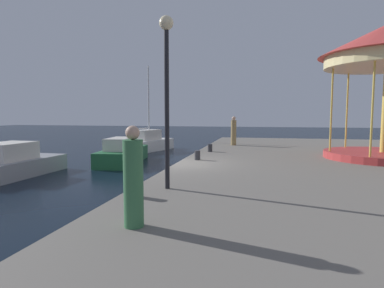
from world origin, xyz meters
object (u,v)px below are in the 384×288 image
(sailboat_white, at_px, (147,143))
(bollard_south, at_px, (134,188))
(bollard_center, at_px, (197,155))
(bollard_north, at_px, (210,148))
(motorboat_grey, at_px, (12,164))
(motorboat_green, at_px, (122,153))
(person_mid_promenade, at_px, (234,132))
(person_near_carousel, at_px, (133,180))
(lamp_post_mid_promenade, at_px, (167,72))

(sailboat_white, distance_m, bollard_south, 16.63)
(sailboat_white, bearing_deg, bollard_center, -58.37)
(sailboat_white, xyz_separation_m, bollard_center, (5.77, -9.37, 0.39))
(bollard_north, bearing_deg, motorboat_grey, -151.73)
(sailboat_white, xyz_separation_m, motorboat_green, (0.80, -6.03, -0.06))
(motorboat_grey, distance_m, motorboat_green, 5.59)
(motorboat_grey, xyz_separation_m, bollard_south, (7.87, -5.03, 0.44))
(motorboat_green, height_order, bollard_north, motorboat_green)
(bollard_south, relative_size, bollard_north, 1.00)
(bollard_north, height_order, person_mid_promenade, person_mid_promenade)
(bollard_south, xyz_separation_m, bollard_north, (0.29, 9.42, 0.00))
(bollard_north, bearing_deg, person_near_carousel, -87.45)
(sailboat_white, relative_size, motorboat_green, 1.23)
(motorboat_green, height_order, person_mid_promenade, person_mid_promenade)
(sailboat_white, relative_size, bollard_north, 15.82)
(person_near_carousel, height_order, person_mid_promenade, person_mid_promenade)
(motorboat_green, bearing_deg, person_near_carousel, -64.42)
(bollard_center, bearing_deg, motorboat_green, 146.13)
(bollard_south, distance_m, person_mid_promenade, 13.33)
(motorboat_grey, height_order, motorboat_green, motorboat_grey)
(person_mid_promenade, bearing_deg, person_near_carousel, -91.42)
(sailboat_white, relative_size, bollard_south, 15.82)
(sailboat_white, bearing_deg, bollard_south, -70.59)
(motorboat_grey, relative_size, person_near_carousel, 2.75)
(lamp_post_mid_promenade, bearing_deg, motorboat_green, 121.19)
(bollard_center, xyz_separation_m, bollard_south, (-0.25, -6.31, 0.00))
(bollard_center, bearing_deg, bollard_north, 89.23)
(motorboat_grey, bearing_deg, sailboat_white, 77.57)
(person_near_carousel, bearing_deg, motorboat_grey, 141.44)
(lamp_post_mid_promenade, distance_m, bollard_south, 3.00)
(motorboat_grey, distance_m, lamp_post_mid_promenade, 9.87)
(bollard_south, bearing_deg, person_mid_promenade, 84.99)
(motorboat_green, height_order, person_near_carousel, person_near_carousel)
(motorboat_grey, distance_m, person_mid_promenade, 12.27)
(bollard_center, bearing_deg, motorboat_grey, -171.00)
(motorboat_green, xyz_separation_m, lamp_post_mid_promenade, (5.26, -8.68, 3.24))
(lamp_post_mid_promenade, xyz_separation_m, bollard_north, (-0.24, 8.45, -2.79))
(bollard_south, relative_size, person_mid_promenade, 0.22)
(bollard_south, xyz_separation_m, person_near_carousel, (0.79, -1.88, 0.61))
(motorboat_green, height_order, bollard_center, motorboat_green)
(lamp_post_mid_promenade, height_order, person_near_carousel, lamp_post_mid_promenade)
(motorboat_green, bearing_deg, sailboat_white, 97.52)
(lamp_post_mid_promenade, xyz_separation_m, bollard_south, (-0.53, -0.97, -2.79))
(motorboat_grey, relative_size, sailboat_white, 0.76)
(bollard_center, bearing_deg, person_mid_promenade, 82.48)
(motorboat_grey, height_order, person_mid_promenade, person_mid_promenade)
(bollard_center, relative_size, bollard_south, 1.00)
(sailboat_white, bearing_deg, person_mid_promenade, -19.86)
(bollard_south, distance_m, person_near_carousel, 2.13)
(motorboat_grey, bearing_deg, lamp_post_mid_promenade, -25.79)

